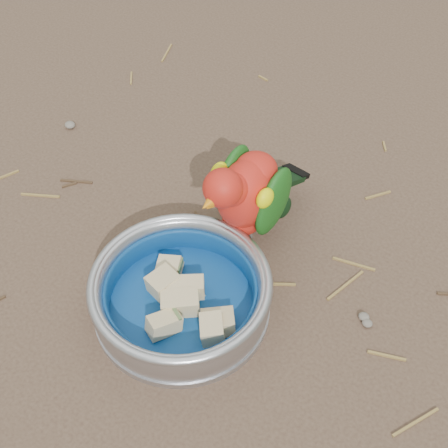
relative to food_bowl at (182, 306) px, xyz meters
The scene contains 6 objects.
ground 0.09m from the food_bowl, 158.79° to the left, with size 60.00×60.00×0.00m, color brown.
food_bowl is the anchor object (origin of this frame).
bowl_wall 0.03m from the food_bowl, ahead, with size 0.22×0.22×0.04m, color #B2B2BA, non-canonical shape.
fruit_wedges 0.02m from the food_bowl, 90.00° to the right, with size 0.13×0.13×0.03m, color #D5BC89, non-canonical shape.
lory_parrot 0.16m from the food_bowl, 91.75° to the left, with size 0.09×0.19×0.16m, color red, non-canonical shape.
ground_debris 0.12m from the food_bowl, 135.61° to the left, with size 0.90×0.80×0.01m, color olive, non-canonical shape.
Camera 1 is at (0.40, -0.36, 0.66)m, focal length 50.00 mm.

